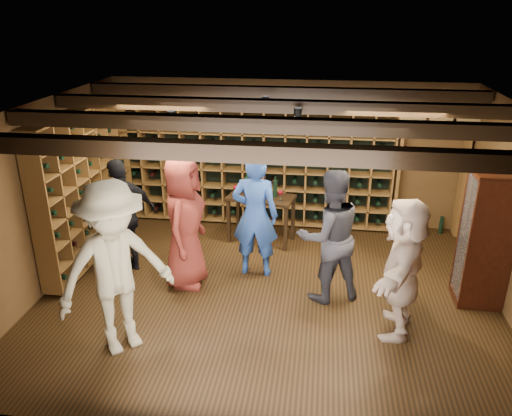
# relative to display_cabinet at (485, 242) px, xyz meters

# --- Properties ---
(ground) EXTENTS (6.00, 6.00, 0.00)m
(ground) POSITION_rel_display_cabinet_xyz_m (-2.71, -0.20, -0.86)
(ground) COLOR black
(ground) RESTS_ON ground
(room_shell) EXTENTS (6.00, 6.00, 6.00)m
(room_shell) POSITION_rel_display_cabinet_xyz_m (-2.71, -0.15, 1.56)
(room_shell) COLOR brown
(room_shell) RESTS_ON ground
(wine_rack_back) EXTENTS (4.65, 0.30, 2.20)m
(wine_rack_back) POSITION_rel_display_cabinet_xyz_m (-3.24, 2.13, 0.29)
(wine_rack_back) COLOR brown
(wine_rack_back) RESTS_ON ground
(wine_rack_left) EXTENTS (0.30, 2.65, 2.20)m
(wine_rack_left) POSITION_rel_display_cabinet_xyz_m (-5.54, 0.62, 0.29)
(wine_rack_left) COLOR brown
(wine_rack_left) RESTS_ON ground
(crate_shelf) EXTENTS (1.20, 0.32, 2.07)m
(crate_shelf) POSITION_rel_display_cabinet_xyz_m (-0.31, 2.12, 0.71)
(crate_shelf) COLOR brown
(crate_shelf) RESTS_ON ground
(display_cabinet) EXTENTS (0.55, 0.50, 1.75)m
(display_cabinet) POSITION_rel_display_cabinet_xyz_m (0.00, 0.00, 0.00)
(display_cabinet) COLOR #32120A
(display_cabinet) RESTS_ON ground
(man_blue_shirt) EXTENTS (0.66, 0.45, 1.79)m
(man_blue_shirt) POSITION_rel_display_cabinet_xyz_m (-2.97, 0.35, 0.04)
(man_blue_shirt) COLOR navy
(man_blue_shirt) RESTS_ON ground
(man_grey_suit) EXTENTS (1.06, 0.95, 1.78)m
(man_grey_suit) POSITION_rel_display_cabinet_xyz_m (-1.94, -0.17, 0.03)
(man_grey_suit) COLOR black
(man_grey_suit) RESTS_ON ground
(guest_red_floral) EXTENTS (0.63, 0.92, 1.83)m
(guest_red_floral) POSITION_rel_display_cabinet_xyz_m (-3.88, -0.06, 0.06)
(guest_red_floral) COLOR maroon
(guest_red_floral) RESTS_ON ground
(guest_woman_black) EXTENTS (1.00, 0.99, 1.69)m
(guest_woman_black) POSITION_rel_display_cabinet_xyz_m (-4.84, 0.17, -0.01)
(guest_woman_black) COLOR black
(guest_woman_black) RESTS_ON ground
(guest_khaki) EXTENTS (1.45, 1.42, 2.00)m
(guest_khaki) POSITION_rel_display_cabinet_xyz_m (-4.22, -1.55, 0.14)
(guest_khaki) COLOR gray
(guest_khaki) RESTS_ON ground
(guest_beige) EXTENTS (0.82, 1.64, 1.69)m
(guest_beige) POSITION_rel_display_cabinet_xyz_m (-1.11, -0.79, -0.01)
(guest_beige) COLOR tan
(guest_beige) RESTS_ON ground
(tasting_table) EXTENTS (1.13, 0.71, 1.07)m
(tasting_table) POSITION_rel_display_cabinet_xyz_m (-3.03, 1.40, -0.15)
(tasting_table) COLOR black
(tasting_table) RESTS_ON ground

